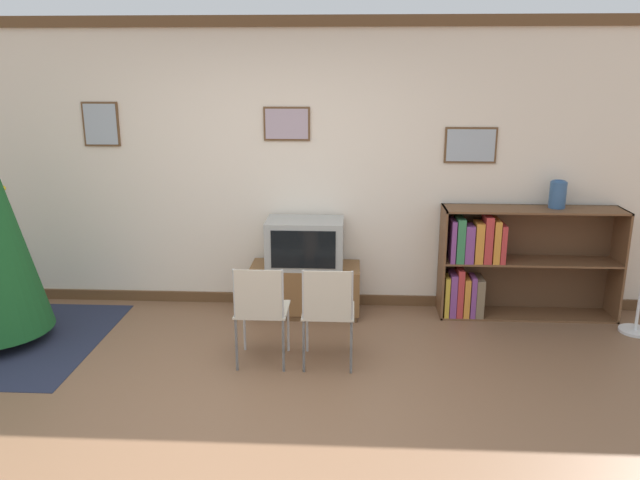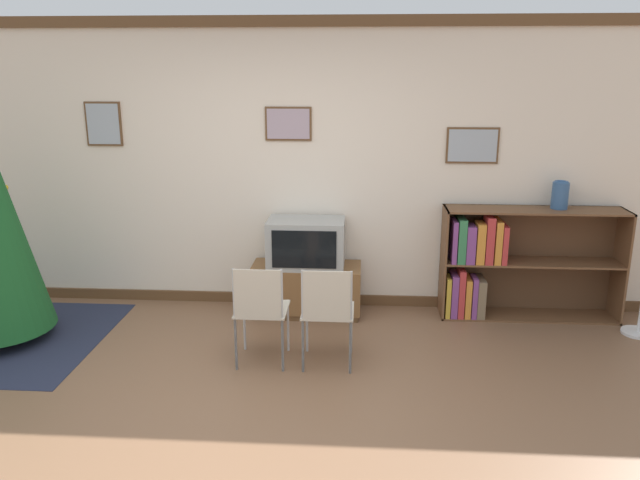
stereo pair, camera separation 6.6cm
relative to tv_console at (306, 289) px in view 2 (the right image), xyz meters
name	(u,v)px [view 2 (the right image)]	position (x,y,z in m)	size (l,w,h in m)	color
ground_plane	(244,424)	(-0.24, -1.95, -0.24)	(24.00, 24.00, 0.00)	brown
wall_back	(283,167)	(-0.24, 0.29, 1.12)	(9.01, 0.11, 2.70)	silver
area_rug	(1,338)	(-2.58, -0.77, -0.23)	(1.76, 1.71, 0.01)	#23283D
tv_console	(306,289)	(0.00, 0.00, 0.00)	(1.02, 0.45, 0.47)	brown
television	(306,243)	(0.00, 0.00, 0.45)	(0.70, 0.44, 0.44)	#9E9E99
folding_chair_left	(260,309)	(-0.26, -1.10, 0.24)	(0.40, 0.40, 0.82)	#BCB29E
folding_chair_right	(327,310)	(0.26, -1.10, 0.24)	(0.40, 0.40, 0.82)	#BCB29E
bookshelf	(500,263)	(1.79, 0.05, 0.28)	(1.62, 0.36, 1.03)	brown
vase	(560,195)	(2.28, 0.09, 0.92)	(0.15, 0.15, 0.25)	#335684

